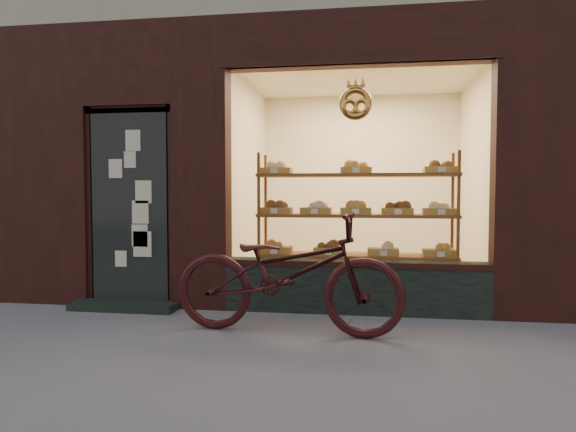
# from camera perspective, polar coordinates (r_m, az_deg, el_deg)

# --- Properties ---
(ground) EXTENTS (90.00, 90.00, 0.00)m
(ground) POSITION_cam_1_polar(r_m,az_deg,el_deg) (3.51, -1.29, -18.48)
(ground) COLOR slate
(display_shelf) EXTENTS (2.20, 0.45, 1.70)m
(display_shelf) POSITION_cam_1_polar(r_m,az_deg,el_deg) (5.79, 7.56, -1.45)
(display_shelf) COLOR brown
(display_shelf) RESTS_ON ground
(bicycle) EXTENTS (2.12, 0.87, 1.09)m
(bicycle) POSITION_cam_1_polar(r_m,az_deg,el_deg) (4.60, -0.10, -6.35)
(bicycle) COLOR black
(bicycle) RESTS_ON ground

